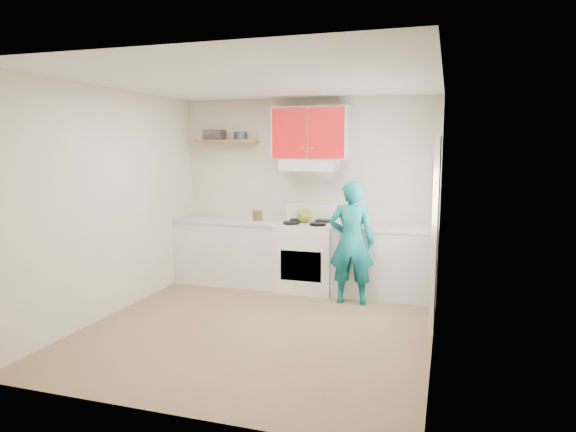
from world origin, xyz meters
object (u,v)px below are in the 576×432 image
(kettle, at_px, (305,216))
(person, at_px, (351,242))
(tin, at_px, (240,136))
(stove, at_px, (307,257))
(crock, at_px, (257,216))

(kettle, xyz_separation_m, person, (0.72, -0.45, -0.24))
(tin, bearing_deg, stove, -8.63)
(kettle, distance_m, crock, 0.68)
(crock, xyz_separation_m, person, (1.41, -0.44, -0.21))
(stove, xyz_separation_m, crock, (-0.73, 0.02, 0.52))
(stove, height_order, kettle, kettle)
(kettle, relative_size, crock, 1.32)
(stove, height_order, person, person)
(kettle, relative_size, person, 0.14)
(kettle, bearing_deg, tin, -162.23)
(stove, bearing_deg, crock, 178.08)
(tin, xyz_separation_m, person, (1.70, -0.57, -1.32))
(tin, bearing_deg, person, -18.41)
(stove, bearing_deg, person, -31.26)
(stove, relative_size, person, 0.60)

